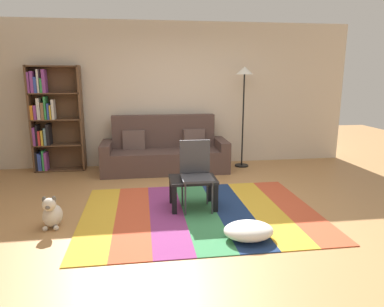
{
  "coord_description": "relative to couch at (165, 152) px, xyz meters",
  "views": [
    {
      "loc": [
        -0.67,
        -4.24,
        1.73
      ],
      "look_at": [
        0.01,
        0.49,
        0.65
      ],
      "focal_mm": 32.69,
      "sensor_mm": 36.0,
      "label": 1
    }
  ],
  "objects": [
    {
      "name": "bookshelf",
      "position": [
        -2.03,
        0.29,
        0.61
      ],
      "size": [
        0.9,
        0.28,
        1.89
      ],
      "color": "brown",
      "rests_on": "ground_plane"
    },
    {
      "name": "couch",
      "position": [
        0.0,
        0.0,
        0.0
      ],
      "size": [
        2.26,
        0.8,
        1.0
      ],
      "color": "#4C3833",
      "rests_on": "ground_plane"
    },
    {
      "name": "dog",
      "position": [
        -1.46,
        -2.29,
        -0.18
      ],
      "size": [
        0.22,
        0.35,
        0.4
      ],
      "color": "beige",
      "rests_on": "ground_plane"
    },
    {
      "name": "coffee_table",
      "position": [
        0.24,
        -1.93,
        -0.01
      ],
      "size": [
        0.61,
        0.47,
        0.4
      ],
      "color": "black",
      "rests_on": "rug"
    },
    {
      "name": "back_wall",
      "position": [
        0.28,
        0.53,
        1.01
      ],
      "size": [
        6.8,
        0.1,
        2.7
      ],
      "primitive_type": "cube",
      "color": "beige",
      "rests_on": "ground_plane"
    },
    {
      "name": "pouf",
      "position": [
        0.7,
        -2.92,
        -0.24
      ],
      "size": [
        0.54,
        0.41,
        0.18
      ],
      "primitive_type": "ellipsoid",
      "color": "white",
      "rests_on": "rug"
    },
    {
      "name": "standing_lamp",
      "position": [
        1.49,
        0.08,
        1.23
      ],
      "size": [
        0.32,
        0.32,
        1.88
      ],
      "color": "black",
      "rests_on": "ground_plane"
    },
    {
      "name": "folding_chair",
      "position": [
        0.28,
        -1.94,
        0.2
      ],
      "size": [
        0.4,
        0.4,
        0.9
      ],
      "rotation": [
        0.0,
        0.0,
        -0.3
      ],
      "color": "#38383D",
      "rests_on": "ground_plane"
    },
    {
      "name": "ground_plane",
      "position": [
        0.28,
        -2.02,
        -0.34
      ],
      "size": [
        14.0,
        14.0,
        0.0
      ],
      "primitive_type": "plane",
      "color": "#B27F4C"
    },
    {
      "name": "rug",
      "position": [
        0.3,
        -2.13,
        -0.33
      ],
      "size": [
        2.98,
        2.23,
        0.01
      ],
      "color": "gold",
      "rests_on": "ground_plane"
    },
    {
      "name": "tv_remote",
      "position": [
        0.21,
        -1.96,
        0.08
      ],
      "size": [
        0.13,
        0.15,
        0.02
      ],
      "primitive_type": "cube",
      "rotation": [
        0.0,
        0.0,
        -0.67
      ],
      "color": "black",
      "rests_on": "coffee_table"
    }
  ]
}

